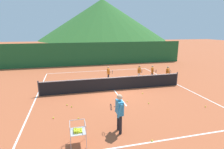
{
  "coord_description": "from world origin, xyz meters",
  "views": [
    {
      "loc": [
        -3.1,
        -11.92,
        4.25
      ],
      "look_at": [
        -0.14,
        0.05,
        1.16
      ],
      "focal_mm": 28.75,
      "sensor_mm": 36.0,
      "label": 1
    }
  ],
  "objects_px": {
    "student_2": "(152,71)",
    "tennis_ball_7": "(67,105)",
    "tennis_ball_3": "(149,103)",
    "ball_cart": "(77,131)",
    "tennis_ball_1": "(205,107)",
    "instructor": "(119,110)",
    "tennis_ball_8": "(53,118)",
    "student_0": "(108,72)",
    "tennis_ball_2": "(152,141)",
    "tennis_ball_4": "(142,93)",
    "tennis_net": "(114,83)",
    "student_1": "(139,71)",
    "tennis_ball_6": "(78,118)",
    "student_3": "(168,72)",
    "tennis_ball_0": "(72,107)",
    "tennis_ball_5": "(127,101)"
  },
  "relations": [
    {
      "from": "student_2",
      "to": "tennis_ball_7",
      "type": "height_order",
      "value": "student_2"
    },
    {
      "from": "student_2",
      "to": "tennis_ball_7",
      "type": "bearing_deg",
      "value": -151.56
    },
    {
      "from": "tennis_ball_3",
      "to": "ball_cart",
      "type": "bearing_deg",
      "value": -145.71
    },
    {
      "from": "tennis_ball_7",
      "to": "tennis_ball_1",
      "type": "bearing_deg",
      "value": -15.51
    },
    {
      "from": "student_2",
      "to": "ball_cart",
      "type": "relative_size",
      "value": 1.39
    },
    {
      "from": "instructor",
      "to": "tennis_ball_8",
      "type": "bearing_deg",
      "value": 146.1
    },
    {
      "from": "student_0",
      "to": "tennis_ball_2",
      "type": "height_order",
      "value": "student_0"
    },
    {
      "from": "tennis_ball_3",
      "to": "tennis_ball_4",
      "type": "relative_size",
      "value": 1.0
    },
    {
      "from": "student_0",
      "to": "tennis_ball_7",
      "type": "height_order",
      "value": "student_0"
    },
    {
      "from": "tennis_ball_1",
      "to": "tennis_ball_3",
      "type": "bearing_deg",
      "value": 157.44
    },
    {
      "from": "tennis_net",
      "to": "instructor",
      "type": "height_order",
      "value": "instructor"
    },
    {
      "from": "student_1",
      "to": "ball_cart",
      "type": "distance_m",
      "value": 9.89
    },
    {
      "from": "student_0",
      "to": "student_2",
      "type": "distance_m",
      "value": 3.83
    },
    {
      "from": "tennis_ball_4",
      "to": "tennis_ball_6",
      "type": "bearing_deg",
      "value": -150.25
    },
    {
      "from": "ball_cart",
      "to": "student_1",
      "type": "bearing_deg",
      "value": 54.36
    },
    {
      "from": "tennis_ball_1",
      "to": "ball_cart",
      "type": "bearing_deg",
      "value": -166.56
    },
    {
      "from": "student_3",
      "to": "tennis_ball_2",
      "type": "height_order",
      "value": "student_3"
    },
    {
      "from": "tennis_ball_2",
      "to": "tennis_ball_6",
      "type": "bearing_deg",
      "value": 136.53
    },
    {
      "from": "tennis_ball_0",
      "to": "tennis_ball_3",
      "type": "height_order",
      "value": "same"
    },
    {
      "from": "student_2",
      "to": "tennis_ball_2",
      "type": "distance_m",
      "value": 9.23
    },
    {
      "from": "tennis_net",
      "to": "tennis_ball_5",
      "type": "relative_size",
      "value": 150.73
    },
    {
      "from": "ball_cart",
      "to": "tennis_ball_1",
      "type": "distance_m",
      "value": 7.42
    },
    {
      "from": "student_0",
      "to": "tennis_ball_4",
      "type": "relative_size",
      "value": 18.37
    },
    {
      "from": "student_1",
      "to": "tennis_ball_8",
      "type": "relative_size",
      "value": 18.27
    },
    {
      "from": "student_3",
      "to": "student_1",
      "type": "bearing_deg",
      "value": 156.94
    },
    {
      "from": "student_0",
      "to": "tennis_ball_2",
      "type": "bearing_deg",
      "value": -91.59
    },
    {
      "from": "tennis_ball_2",
      "to": "student_1",
      "type": "bearing_deg",
      "value": 71.02
    },
    {
      "from": "student_2",
      "to": "tennis_ball_4",
      "type": "xyz_separation_m",
      "value": [
        -2.25,
        -3.16,
        -0.72
      ]
    },
    {
      "from": "tennis_ball_0",
      "to": "tennis_ball_4",
      "type": "relative_size",
      "value": 1.0
    },
    {
      "from": "student_0",
      "to": "tennis_ball_2",
      "type": "xyz_separation_m",
      "value": [
        -0.24,
        -8.78,
        -0.72
      ]
    },
    {
      "from": "instructor",
      "to": "student_3",
      "type": "bearing_deg",
      "value": 46.9
    },
    {
      "from": "student_0",
      "to": "student_1",
      "type": "distance_m",
      "value": 2.7
    },
    {
      "from": "student_3",
      "to": "tennis_ball_0",
      "type": "relative_size",
      "value": 18.54
    },
    {
      "from": "ball_cart",
      "to": "tennis_ball_3",
      "type": "xyz_separation_m",
      "value": [
        4.3,
        2.93,
        -0.56
      ]
    },
    {
      "from": "student_1",
      "to": "tennis_ball_5",
      "type": "relative_size",
      "value": 18.27
    },
    {
      "from": "student_0",
      "to": "tennis_ball_8",
      "type": "xyz_separation_m",
      "value": [
        -4.13,
        -5.9,
        -0.72
      ]
    },
    {
      "from": "tennis_net",
      "to": "tennis_ball_3",
      "type": "xyz_separation_m",
      "value": [
        1.37,
        -2.88,
        -0.47
      ]
    },
    {
      "from": "tennis_ball_4",
      "to": "tennis_ball_7",
      "type": "bearing_deg",
      "value": -171.2
    },
    {
      "from": "tennis_net",
      "to": "student_2",
      "type": "bearing_deg",
      "value": 26.38
    },
    {
      "from": "student_2",
      "to": "tennis_net",
      "type": "bearing_deg",
      "value": -153.62
    },
    {
      "from": "tennis_ball_4",
      "to": "student_0",
      "type": "bearing_deg",
      "value": 112.83
    },
    {
      "from": "tennis_ball_1",
      "to": "instructor",
      "type": "bearing_deg",
      "value": -167.17
    },
    {
      "from": "tennis_ball_3",
      "to": "tennis_ball_6",
      "type": "xyz_separation_m",
      "value": [
        -4.16,
        -0.88,
        0.0
      ]
    },
    {
      "from": "student_3",
      "to": "tennis_ball_4",
      "type": "relative_size",
      "value": 18.54
    },
    {
      "from": "student_0",
      "to": "tennis_ball_0",
      "type": "height_order",
      "value": "student_0"
    },
    {
      "from": "student_0",
      "to": "tennis_ball_4",
      "type": "bearing_deg",
      "value": -67.17
    },
    {
      "from": "tennis_ball_7",
      "to": "tennis_ball_8",
      "type": "bearing_deg",
      "value": -114.46
    },
    {
      "from": "tennis_ball_3",
      "to": "tennis_ball_0",
      "type": "bearing_deg",
      "value": 172.41
    },
    {
      "from": "tennis_ball_4",
      "to": "tennis_ball_0",
      "type": "bearing_deg",
      "value": -167.17
    },
    {
      "from": "ball_cart",
      "to": "tennis_ball_6",
      "type": "distance_m",
      "value": 2.12
    }
  ]
}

